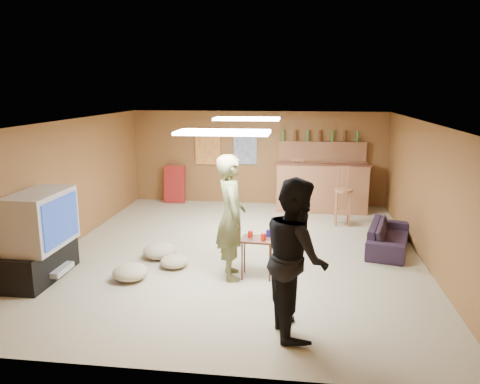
# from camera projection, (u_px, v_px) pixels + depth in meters

# --- Properties ---
(ground) EXTENTS (7.00, 7.00, 0.00)m
(ground) POSITION_uv_depth(u_px,v_px,m) (238.00, 252.00, 7.97)
(ground) COLOR tan
(ground) RESTS_ON ground
(ceiling) EXTENTS (6.00, 7.00, 0.02)m
(ceiling) POSITION_uv_depth(u_px,v_px,m) (238.00, 122.00, 7.49)
(ceiling) COLOR silver
(ceiling) RESTS_ON ground
(wall_back) EXTENTS (6.00, 0.02, 2.20)m
(wall_back) POSITION_uv_depth(u_px,v_px,m) (258.00, 158.00, 11.12)
(wall_back) COLOR brown
(wall_back) RESTS_ON ground
(wall_front) EXTENTS (6.00, 0.02, 2.20)m
(wall_front) POSITION_uv_depth(u_px,v_px,m) (189.00, 268.00, 4.35)
(wall_front) COLOR brown
(wall_front) RESTS_ON ground
(wall_left) EXTENTS (0.02, 7.00, 2.20)m
(wall_left) POSITION_uv_depth(u_px,v_px,m) (67.00, 184.00, 8.11)
(wall_left) COLOR brown
(wall_left) RESTS_ON ground
(wall_right) EXTENTS (0.02, 7.00, 2.20)m
(wall_right) POSITION_uv_depth(u_px,v_px,m) (427.00, 194.00, 7.36)
(wall_right) COLOR brown
(wall_right) RESTS_ON ground
(tv_stand) EXTENTS (0.55, 1.30, 0.50)m
(tv_stand) POSITION_uv_depth(u_px,v_px,m) (40.00, 262.00, 6.81)
(tv_stand) COLOR black
(tv_stand) RESTS_ON ground
(dvd_box) EXTENTS (0.35, 0.50, 0.08)m
(dvd_box) POSITION_uv_depth(u_px,v_px,m) (55.00, 269.00, 6.80)
(dvd_box) COLOR #B2B2B7
(dvd_box) RESTS_ON tv_stand
(tv_body) EXTENTS (0.60, 1.10, 0.80)m
(tv_body) POSITION_uv_depth(u_px,v_px,m) (41.00, 219.00, 6.66)
(tv_body) COLOR #B2B2B7
(tv_body) RESTS_ON tv_stand
(tv_screen) EXTENTS (0.02, 0.95, 0.65)m
(tv_screen) POSITION_uv_depth(u_px,v_px,m) (61.00, 220.00, 6.62)
(tv_screen) COLOR navy
(tv_screen) RESTS_ON tv_body
(bar_counter) EXTENTS (2.00, 0.60, 1.10)m
(bar_counter) POSITION_uv_depth(u_px,v_px,m) (322.00, 187.00, 10.52)
(bar_counter) COLOR brown
(bar_counter) RESTS_ON ground
(bar_lip) EXTENTS (2.10, 0.12, 0.05)m
(bar_lip) POSITION_uv_depth(u_px,v_px,m) (323.00, 165.00, 10.16)
(bar_lip) COLOR #432015
(bar_lip) RESTS_ON bar_counter
(bar_shelf) EXTENTS (2.00, 0.18, 0.05)m
(bar_shelf) POSITION_uv_depth(u_px,v_px,m) (322.00, 143.00, 10.75)
(bar_shelf) COLOR brown
(bar_shelf) RESTS_ON bar_backing
(bar_backing) EXTENTS (2.00, 0.14, 0.60)m
(bar_backing) POSITION_uv_depth(u_px,v_px,m) (322.00, 155.00, 10.83)
(bar_backing) COLOR brown
(bar_backing) RESTS_ON bar_counter
(poster_left) EXTENTS (0.60, 0.03, 0.85)m
(poster_left) POSITION_uv_depth(u_px,v_px,m) (208.00, 147.00, 11.18)
(poster_left) COLOR #BF3F26
(poster_left) RESTS_ON wall_back
(poster_right) EXTENTS (0.55, 0.03, 0.80)m
(poster_right) POSITION_uv_depth(u_px,v_px,m) (245.00, 147.00, 11.07)
(poster_right) COLOR #334C99
(poster_right) RESTS_ON wall_back
(folding_chair_stack) EXTENTS (0.50, 0.26, 0.91)m
(folding_chair_stack) POSITION_uv_depth(u_px,v_px,m) (175.00, 184.00, 11.32)
(folding_chair_stack) COLOR maroon
(folding_chair_stack) RESTS_ON ground
(ceiling_panel_front) EXTENTS (1.20, 0.60, 0.04)m
(ceiling_panel_front) POSITION_uv_depth(u_px,v_px,m) (223.00, 132.00, 6.05)
(ceiling_panel_front) COLOR white
(ceiling_panel_front) RESTS_ON ceiling
(ceiling_panel_back) EXTENTS (1.20, 0.60, 0.04)m
(ceiling_panel_back) POSITION_uv_depth(u_px,v_px,m) (247.00, 119.00, 8.66)
(ceiling_panel_back) COLOR white
(ceiling_panel_back) RESTS_ON ceiling
(person_olive) EXTENTS (0.60, 0.76, 1.83)m
(person_olive) POSITION_uv_depth(u_px,v_px,m) (231.00, 217.00, 6.74)
(person_olive) COLOR brown
(person_olive) RESTS_ON ground
(person_black) EXTENTS (0.88, 1.02, 1.79)m
(person_black) POSITION_uv_depth(u_px,v_px,m) (296.00, 257.00, 5.20)
(person_black) COLOR black
(person_black) RESTS_ON ground
(sofa) EXTENTS (0.99, 1.68, 0.46)m
(sofa) POSITION_uv_depth(u_px,v_px,m) (389.00, 237.00, 8.05)
(sofa) COLOR black
(sofa) RESTS_ON ground
(tray_table) EXTENTS (0.48, 0.40, 0.59)m
(tray_table) POSITION_uv_depth(u_px,v_px,m) (257.00, 258.00, 6.85)
(tray_table) COLOR #432015
(tray_table) RESTS_ON ground
(cup_red_near) EXTENTS (0.09, 0.09, 0.10)m
(cup_red_near) POSITION_uv_depth(u_px,v_px,m) (250.00, 234.00, 6.83)
(cup_red_near) COLOR red
(cup_red_near) RESTS_ON tray_table
(cup_red_far) EXTENTS (0.10, 0.10, 0.11)m
(cup_red_far) POSITION_uv_depth(u_px,v_px,m) (263.00, 237.00, 6.70)
(cup_red_far) COLOR red
(cup_red_far) RESTS_ON tray_table
(cup_blue) EXTENTS (0.09, 0.09, 0.10)m
(cup_blue) POSITION_uv_depth(u_px,v_px,m) (269.00, 233.00, 6.88)
(cup_blue) COLOR navy
(cup_blue) RESTS_ON tray_table
(bar_stool_left) EXTENTS (0.45, 0.45, 1.15)m
(bar_stool_left) POSITION_uv_depth(u_px,v_px,m) (297.00, 187.00, 10.40)
(bar_stool_left) COLOR brown
(bar_stool_left) RESTS_ON ground
(bar_stool_right) EXTENTS (0.38, 0.38, 1.16)m
(bar_stool_right) POSITION_uv_depth(u_px,v_px,m) (343.00, 197.00, 9.42)
(bar_stool_right) COLOR brown
(bar_stool_right) RESTS_ON ground
(cushion_near_tv) EXTENTS (0.72, 0.72, 0.25)m
(cushion_near_tv) POSITION_uv_depth(u_px,v_px,m) (160.00, 251.00, 7.66)
(cushion_near_tv) COLOR tan
(cushion_near_tv) RESTS_ON ground
(cushion_mid) EXTENTS (0.57, 0.57, 0.20)m
(cushion_mid) POSITION_uv_depth(u_px,v_px,m) (174.00, 261.00, 7.26)
(cushion_mid) COLOR tan
(cushion_mid) RESTS_ON ground
(cushion_far) EXTENTS (0.60, 0.60, 0.23)m
(cushion_far) POSITION_uv_depth(u_px,v_px,m) (130.00, 272.00, 6.79)
(cushion_far) COLOR tan
(cushion_far) RESTS_ON ground
(bottle_row) EXTENTS (1.76, 0.08, 0.26)m
(bottle_row) POSITION_uv_depth(u_px,v_px,m) (320.00, 136.00, 10.70)
(bottle_row) COLOR #3F7233
(bottle_row) RESTS_ON bar_shelf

